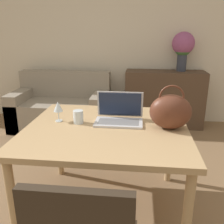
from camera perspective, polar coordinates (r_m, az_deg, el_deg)
wall_back at (r=4.03m, az=2.55°, el=17.13°), size 10.00×0.06×2.70m
dining_table at (r=1.91m, az=-1.28°, el=-5.63°), size 1.21×1.08×0.73m
couch at (r=3.89m, az=-11.35°, el=0.83°), size 1.42×0.78×0.82m
sideboard at (r=3.91m, az=11.76°, el=2.98°), size 1.18×0.40×0.85m
laptop at (r=1.98m, az=1.67°, el=-0.40°), size 0.37×0.25×0.23m
drinking_glass at (r=1.96m, az=-7.72°, el=-1.10°), size 0.08×0.08×0.10m
wine_glass at (r=2.01m, az=-12.24°, el=1.09°), size 0.07×0.07×0.16m
handbag at (r=1.86m, az=13.24°, el=0.11°), size 0.30×0.20×0.33m
flower_vase at (r=3.85m, az=15.93°, el=14.23°), size 0.32×0.32×0.56m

